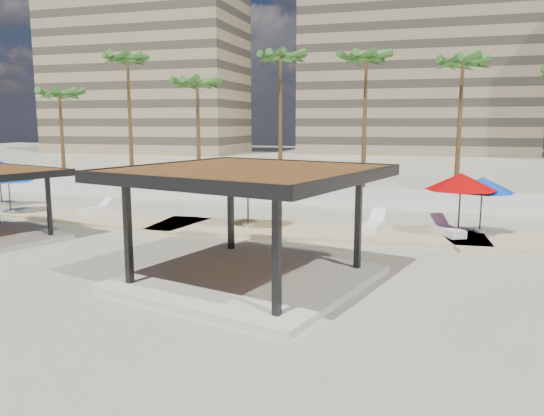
{
  "coord_description": "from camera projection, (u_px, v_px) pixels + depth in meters",
  "views": [
    {
      "loc": [
        7.51,
        -17.62,
        5.28
      ],
      "look_at": [
        0.51,
        5.37,
        1.4
      ],
      "focal_mm": 35.0,
      "sensor_mm": 36.0,
      "label": 1
    }
  ],
  "objects": [
    {
      "name": "ground",
      "position": [
        217.0,
        267.0,
        19.65
      ],
      "size": [
        200.0,
        200.0,
        0.0
      ],
      "primitive_type": "plane",
      "color": "tan",
      "rests_on": "ground"
    },
    {
      "name": "promenade",
      "position": [
        314.0,
        229.0,
        26.3
      ],
      "size": [
        44.45,
        7.97,
        0.24
      ],
      "color": "#C6B284",
      "rests_on": "ground"
    },
    {
      "name": "boundary_wall",
      "position": [
        312.0,
        195.0,
        34.66
      ],
      "size": [
        56.0,
        0.3,
        1.2
      ],
      "primitive_type": "cube",
      "color": "silver",
      "rests_on": "ground"
    },
    {
      "name": "building_west",
      "position": [
        145.0,
        65.0,
        93.52
      ],
      "size": [
        34.0,
        16.0,
        32.4
      ],
      "color": "#937F60",
      "rests_on": "ground"
    },
    {
      "name": "building_mid",
      "position": [
        416.0,
        69.0,
        89.88
      ],
      "size": [
        38.0,
        16.0,
        30.4
      ],
      "color": "#847259",
      "rests_on": "ground"
    },
    {
      "name": "pavilion_central",
      "position": [
        249.0,
        214.0,
        17.48
      ],
      "size": [
        9.26,
        9.26,
        3.85
      ],
      "rotation": [
        0.0,
        0.0,
        -0.26
      ],
      "color": "beige",
      "rests_on": "ground"
    },
    {
      "name": "umbrella_b",
      "position": [
        248.0,
        175.0,
        25.97
      ],
      "size": [
        3.76,
        3.76,
        2.96
      ],
      "rotation": [
        0.0,
        0.0,
        0.14
      ],
      "color": "beige",
      "rests_on": "promenade"
    },
    {
      "name": "umbrella_c",
      "position": [
        461.0,
        182.0,
        24.0
      ],
      "size": [
        3.25,
        3.25,
        2.85
      ],
      "rotation": [
        0.0,
        0.0,
        0.01
      ],
      "color": "beige",
      "rests_on": "promenade"
    },
    {
      "name": "umbrella_d",
      "position": [
        482.0,
        185.0,
        24.64
      ],
      "size": [
        3.13,
        3.13,
        2.61
      ],
      "rotation": [
        0.0,
        0.0,
        0.07
      ],
      "color": "beige",
      "rests_on": "promenade"
    },
    {
      "name": "umbrella_f",
      "position": [
        8.0,
        176.0,
        30.11
      ],
      "size": [
        2.87,
        2.87,
        2.46
      ],
      "rotation": [
        0.0,
        0.0,
        -0.04
      ],
      "color": "beige",
      "rests_on": "promenade"
    },
    {
      "name": "lounger_a",
      "position": [
        97.0,
        209.0,
        30.4
      ],
      "size": [
        1.1,
        2.11,
        0.76
      ],
      "rotation": [
        0.0,
        0.0,
        1.33
      ],
      "color": "white",
      "rests_on": "promenade"
    },
    {
      "name": "lounger_b",
      "position": [
        374.0,
        225.0,
        25.51
      ],
      "size": [
        1.03,
        2.37,
        0.87
      ],
      "rotation": [
        0.0,
        0.0,
        1.44
      ],
      "color": "white",
      "rests_on": "promenade"
    },
    {
      "name": "lounger_c",
      "position": [
        447.0,
        230.0,
        24.43
      ],
      "size": [
        1.66,
        2.27,
        0.83
      ],
      "rotation": [
        0.0,
        0.0,
        2.06
      ],
      "color": "white",
      "rests_on": "promenade"
    },
    {
      "name": "palm_a",
      "position": [
        59.0,
        97.0,
        41.82
      ],
      "size": [
        3.0,
        3.0,
        8.36
      ],
      "color": "brown",
      "rests_on": "ground"
    },
    {
      "name": "palm_b",
      "position": [
        128.0,
        65.0,
        40.09
      ],
      "size": [
        3.0,
        3.0,
        10.89
      ],
      "color": "brown",
      "rests_on": "ground"
    },
    {
      "name": "palm_c",
      "position": [
        197.0,
        88.0,
        38.09
      ],
      "size": [
        3.0,
        3.0,
        8.9
      ],
      "color": "brown",
      "rests_on": "ground"
    },
    {
      "name": "palm_d",
      "position": [
        280.0,
        63.0,
        36.87
      ],
      "size": [
        3.0,
        3.0,
        10.62
      ],
      "color": "brown",
      "rests_on": "ground"
    },
    {
      "name": "palm_e",
      "position": [
        366.0,
        64.0,
        34.71
      ],
      "size": [
        3.0,
        3.0,
        10.3
      ],
      "color": "brown",
      "rests_on": "ground"
    },
    {
      "name": "palm_f",
      "position": [
        463.0,
        68.0,
        33.24
      ],
      "size": [
        3.0,
        3.0,
        9.85
      ],
      "color": "brown",
      "rests_on": "ground"
    }
  ]
}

